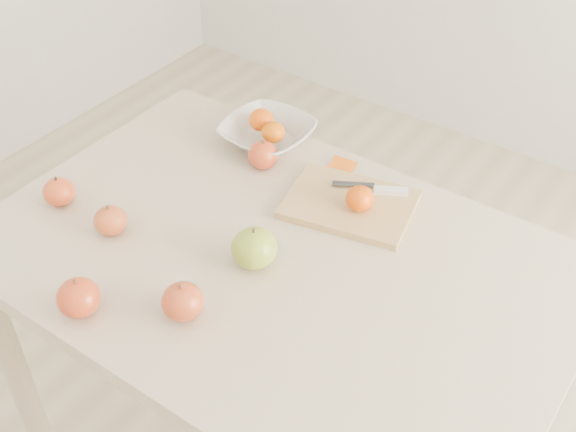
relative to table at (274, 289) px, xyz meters
The scene contains 15 objects.
table is the anchor object (origin of this frame).
cutting_board 0.25m from the table, 78.46° to the left, with size 0.27×0.20×0.02m, color tan.
board_tangerine 0.27m from the table, 70.37° to the left, with size 0.06×0.06×0.05m, color #D84607.
fruit_bowl 0.43m from the table, 128.26° to the left, with size 0.22×0.22×0.05m, color silver.
bowl_tangerine_near 0.46m from the table, 130.05° to the left, with size 0.06×0.06×0.05m, color #D56107.
bowl_tangerine_far 0.41m from the table, 126.09° to the left, with size 0.06×0.06×0.05m, color #DD6107.
orange_peel_a 0.35m from the table, 97.79° to the left, with size 0.06×0.04×0.00m, color #E35E10.
orange_peel_b 0.27m from the table, 94.21° to the left, with size 0.04×0.04×0.00m, color #C9690E.
paring_knife 0.33m from the table, 72.51° to the left, with size 0.16×0.08×0.01m.
apple_green 0.15m from the table, 112.00° to the right, with size 0.09×0.09×0.08m, color olive.
apple_red_d 0.37m from the table, 156.66° to the right, with size 0.07×0.07×0.06m, color maroon.
apple_red_a 0.34m from the table, 130.69° to the left, with size 0.07×0.07×0.07m, color maroon.
apple_red_e 0.27m from the table, 100.13° to the right, with size 0.08×0.08×0.07m, color #9F2A1B.
apple_red_c 0.41m from the table, 121.57° to the right, with size 0.08×0.08×0.07m, color #A61A24.
apple_red_b 0.52m from the table, 164.52° to the right, with size 0.07×0.07×0.06m, color #A62213.
Camera 1 is at (0.64, -0.86, 1.75)m, focal length 45.00 mm.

